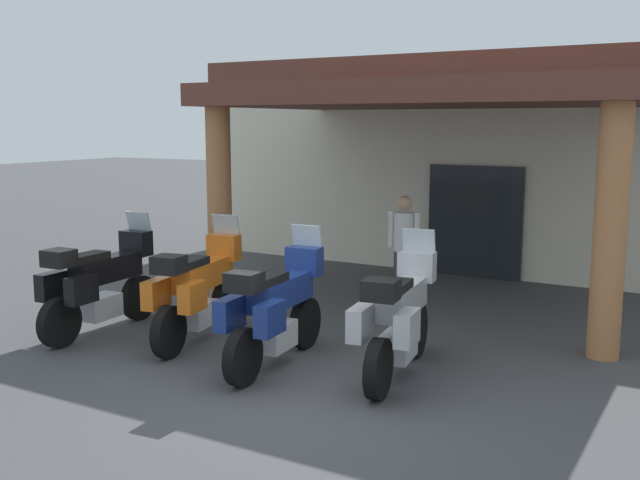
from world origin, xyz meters
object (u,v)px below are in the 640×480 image
object	(u,v)px
motorcycle_black	(99,284)
motorcycle_silver	(399,318)
motel_building	(524,156)
motorcycle_blue	(275,309)
pedestrian	(404,242)
motorcycle_orange	(198,290)

from	to	relation	value
motorcycle_black	motorcycle_silver	xyz separation A→B (m)	(4.32, 0.26, 0.00)
motel_building	motorcycle_silver	size ratio (longest dim) A/B	5.66
motel_building	motorcycle_blue	distance (m)	9.70
motorcycle_black	motorcycle_silver	bearing A→B (deg)	-87.81
pedestrian	motel_building	bearing A→B (deg)	-7.18
motel_building	motorcycle_silver	bearing A→B (deg)	-83.50
motorcycle_blue	motorcycle_silver	bearing A→B (deg)	-79.68
motorcycle_blue	pedestrian	xyz separation A→B (m)	(0.22, 3.56, 0.32)
motorcycle_orange	motorcycle_silver	distance (m)	2.88
motorcycle_black	motorcycle_silver	world-z (taller)	same
motorcycle_orange	motorcycle_blue	bearing A→B (deg)	-113.45
motel_building	motorcycle_black	distance (m)	10.26
motorcycle_orange	motorcycle_silver	bearing A→B (deg)	-99.39
motorcycle_silver	motorcycle_black	bearing A→B (deg)	87.48
motel_building	motorcycle_blue	size ratio (longest dim) A/B	5.66
motel_building	pedestrian	distance (m)	6.13
motel_building	motorcycle_black	bearing A→B (deg)	-108.70
motel_building	motorcycle_black	xyz separation A→B (m)	(-3.60, -9.49, -1.44)
motorcycle_orange	pedestrian	size ratio (longest dim) A/B	1.26
motorcycle_orange	motorcycle_silver	world-z (taller)	same
motorcycle_blue	motorcycle_black	bearing A→B (deg)	85.76
motorcycle_black	pedestrian	xyz separation A→B (m)	(3.10, 3.49, 0.32)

